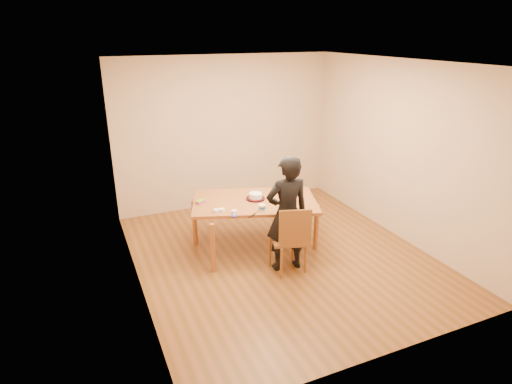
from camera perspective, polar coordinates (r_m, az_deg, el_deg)
name	(u,v)px	position (r m, az deg, el deg)	size (l,w,h in m)	color
room_shell	(272,160)	(6.06, 2.13, 4.25)	(4.00, 4.50, 2.70)	brown
dining_table	(255,202)	(6.23, -0.18, -1.31)	(1.77, 1.05, 0.04)	brown
dining_chair	(288,239)	(5.77, 4.27, -6.31)	(0.42, 0.42, 0.04)	brown
cake_plate	(255,199)	(6.26, -0.07, -0.88)	(0.28, 0.28, 0.02)	red
cake	(255,196)	(6.25, -0.07, -0.53)	(0.20, 0.20, 0.06)	white
frosting_dome	(255,193)	(6.23, -0.07, -0.15)	(0.19, 0.19, 0.03)	white
frosting_tub	(262,208)	(5.87, 0.81, -2.08)	(0.09, 0.09, 0.08)	white
frosting_lid	(234,216)	(5.72, -2.94, -3.17)	(0.09, 0.09, 0.01)	#1A2EAC
frosting_dollop	(234,215)	(5.71, -2.94, -3.05)	(0.04, 0.04, 0.02)	white
ramekin_green	(234,212)	(5.80, -2.93, -2.64)	(0.08, 0.08, 0.04)	white
ramekin_yellow	(216,211)	(5.85, -5.31, -2.50)	(0.08, 0.08, 0.04)	white
ramekin_multi	(222,210)	(5.87, -4.59, -2.41)	(0.08, 0.08, 0.04)	white
candy_box_pink	(201,202)	(6.18, -7.38, -1.37)	(0.14, 0.07, 0.02)	#E736A7
candy_box_green	(200,201)	(6.17, -7.44, -1.18)	(0.13, 0.07, 0.02)	#31991C
spatula	(252,215)	(5.72, -0.53, -3.14)	(0.17, 0.02, 0.01)	black
person	(287,214)	(5.66, 4.15, -2.94)	(0.59, 0.38, 1.61)	black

